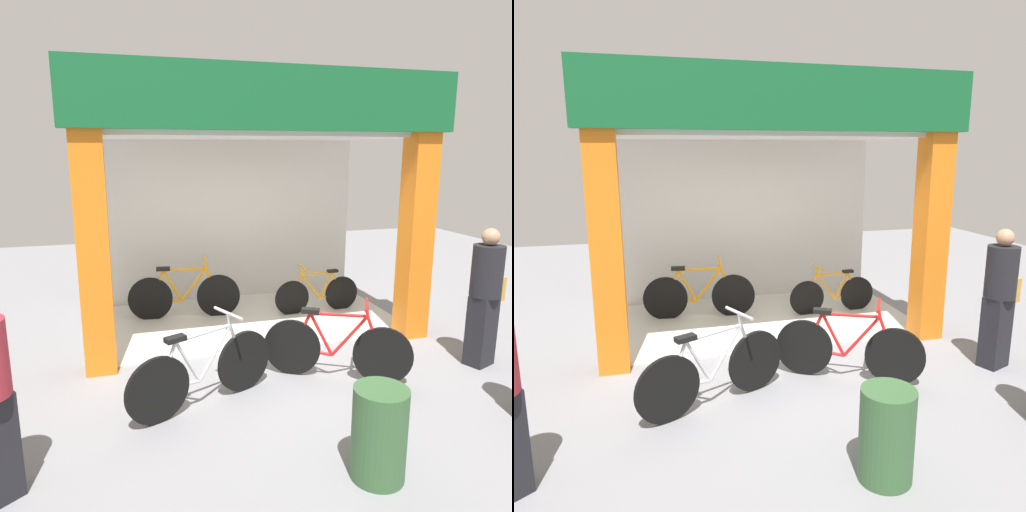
# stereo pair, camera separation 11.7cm
# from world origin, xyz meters

# --- Properties ---
(ground_plane) EXTENTS (17.17, 17.17, 0.00)m
(ground_plane) POSITION_xyz_m (0.00, 0.00, 0.00)
(ground_plane) COLOR gray
(ground_plane) RESTS_ON ground
(shop_facade) EXTENTS (4.79, 2.84, 3.56)m
(shop_facade) POSITION_xyz_m (0.00, 1.28, 1.90)
(shop_facade) COLOR beige
(shop_facade) RESTS_ON ground
(bicycle_inside_0) EXTENTS (1.73, 0.48, 0.96)m
(bicycle_inside_0) POSITION_xyz_m (-0.90, 1.57, 0.38)
(bicycle_inside_0) COLOR black
(bicycle_inside_0) RESTS_ON ground
(bicycle_inside_1) EXTENTS (1.45, 0.40, 0.79)m
(bicycle_inside_1) POSITION_xyz_m (1.22, 1.26, 0.32)
(bicycle_inside_1) COLOR black
(bicycle_inside_1) RESTS_ON ground
(bicycle_parked_0) EXTENTS (1.61, 0.73, 0.95)m
(bicycle_parked_0) POSITION_xyz_m (-1.08, -1.16, 0.38)
(bicycle_parked_0) COLOR black
(bicycle_parked_0) RESTS_ON ground
(bicycle_parked_1) EXTENTS (1.51, 0.88, 0.94)m
(bicycle_parked_1) POSITION_xyz_m (0.50, -0.98, 0.37)
(bicycle_parked_1) COLOR black
(bicycle_parked_1) RESTS_ON ground
(pedestrian_2) EXTENTS (0.61, 0.46, 1.71)m
(pedestrian_2) POSITION_xyz_m (2.38, -1.10, 0.89)
(pedestrian_2) COLOR black
(pedestrian_2) RESTS_ON ground
(trash_bin) EXTENTS (0.44, 0.44, 0.78)m
(trash_bin) POSITION_xyz_m (0.08, -2.66, 0.39)
(trash_bin) COLOR #335933
(trash_bin) RESTS_ON ground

